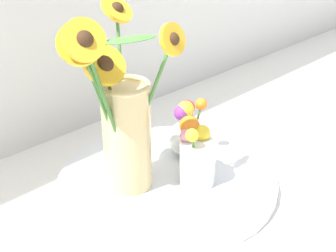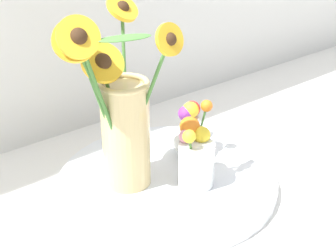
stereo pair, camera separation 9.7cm
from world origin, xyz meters
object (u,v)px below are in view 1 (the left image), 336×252
object	(u,v)px
serving_tray	(168,179)
vase_small_center	(196,155)
mason_jar_sunflowers	(123,119)
vase_bulb_right	(186,131)

from	to	relation	value
serving_tray	vase_small_center	distance (m)	0.10
serving_tray	mason_jar_sunflowers	xyz separation A→B (m)	(-0.09, 0.04, 0.17)
serving_tray	vase_bulb_right	size ratio (longest dim) A/B	3.48
mason_jar_sunflowers	vase_bulb_right	distance (m)	0.21
vase_small_center	vase_bulb_right	world-z (taller)	vase_small_center
vase_small_center	mason_jar_sunflowers	bearing A→B (deg)	141.33
mason_jar_sunflowers	serving_tray	bearing A→B (deg)	-22.27
vase_small_center	vase_bulb_right	xyz separation A→B (m)	(0.07, 0.09, -0.01)
serving_tray	mason_jar_sunflowers	distance (m)	0.19
vase_bulb_right	vase_small_center	bearing A→B (deg)	-126.25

